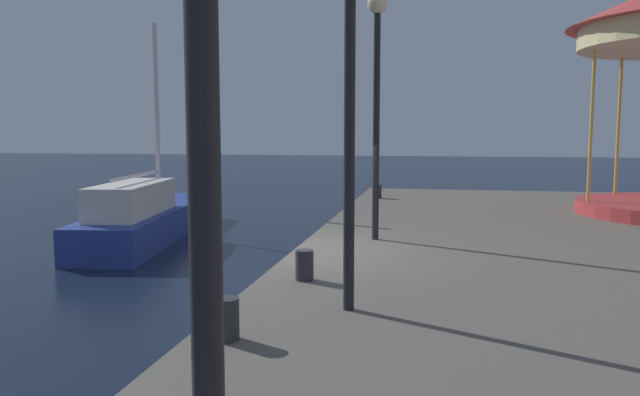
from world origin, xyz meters
TOP-DOWN VIEW (x-y plane):
  - ground_plane at (0.00, 0.00)m, footprint 120.00×120.00m
  - sailboat_blue at (-4.94, 4.52)m, footprint 2.72×7.64m
  - lamp_post_mid_promenade at (1.39, -3.35)m, footprint 0.36×0.36m
  - lamp_post_far_end at (1.22, 1.12)m, footprint 0.36×0.36m
  - bollard_north at (0.40, -4.55)m, footprint 0.24×0.24m
  - bollard_south at (0.62, -2.13)m, footprint 0.24×0.24m
  - bollard_center at (0.58, 8.07)m, footprint 0.24×0.24m

SIDE VIEW (x-z plane):
  - ground_plane at x=0.00m, z-range 0.00..0.00m
  - sailboat_blue at x=-4.94m, z-range -2.20..3.37m
  - bollard_north at x=0.40m, z-range 0.80..1.20m
  - bollard_south at x=0.62m, z-range 0.80..1.20m
  - bollard_center at x=0.58m, z-range 0.80..1.20m
  - lamp_post_far_end at x=1.22m, z-range 1.60..5.95m
  - lamp_post_mid_promenade at x=1.39m, z-range 1.63..6.38m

